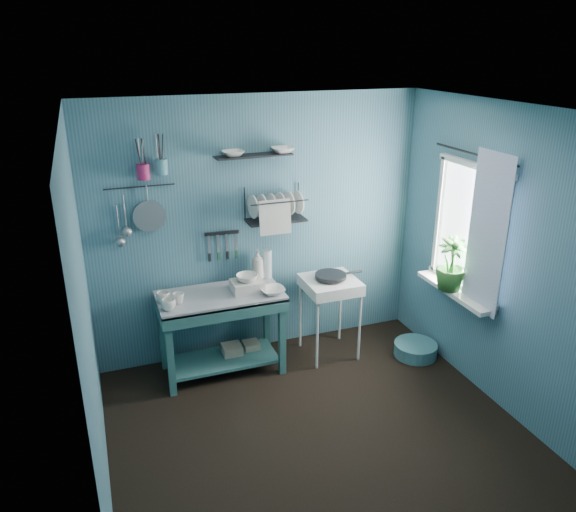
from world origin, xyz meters
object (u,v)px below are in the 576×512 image
object	(u,v)px
colander	(149,216)
mug_mid	(178,298)
frying_pan	(331,276)
storage_tin_large	(232,355)
water_bottle	(267,264)
dish_rack	(276,205)
wash_tub	(247,286)
floor_basin	(415,349)
utensil_cup_teal	(161,167)
potted_plant	(451,264)
storage_tin_small	(251,351)
utensil_cup_magenta	(143,172)
work_counter	(222,333)
mug_left	(169,305)
soap_bottle	(258,265)
mug_right	(163,297)
hotplate_stand	(329,317)

from	to	relation	value
colander	mug_mid	bearing A→B (deg)	-67.36
frying_pan	storage_tin_large	world-z (taller)	frying_pan
water_bottle	dish_rack	world-z (taller)	dish_rack
wash_tub	colander	world-z (taller)	colander
mug_mid	floor_basin	size ratio (longest dim) A/B	0.24
utensil_cup_teal	storage_tin_large	bearing A→B (deg)	-23.66
utensil_cup_teal	mug_mid	bearing A→B (deg)	-87.67
potted_plant	floor_basin	size ratio (longest dim) A/B	1.15
storage_tin_large	floor_basin	world-z (taller)	storage_tin_large
storage_tin_large	storage_tin_small	distance (m)	0.20
utensil_cup_magenta	colander	xyz separation A→B (m)	(0.02, 0.03, -0.40)
work_counter	storage_tin_small	bearing A→B (deg)	16.06
water_bottle	dish_rack	xyz separation A→B (m)	(0.09, -0.00, 0.58)
mug_left	frying_pan	bearing A→B (deg)	4.22
soap_bottle	potted_plant	xyz separation A→B (m)	(1.53, -0.88, 0.13)
mug_right	potted_plant	world-z (taller)	potted_plant
wash_tub	utensil_cup_magenta	bearing A→B (deg)	160.20
frying_pan	floor_basin	bearing A→B (deg)	-23.45
utensil_cup_magenta	water_bottle	bearing A→B (deg)	-2.48
work_counter	colander	xyz separation A→B (m)	(-0.53, 0.30, 1.10)
mug_mid	dish_rack	distance (m)	1.23
wash_tub	frying_pan	distance (m)	0.82
wash_tub	utensil_cup_teal	distance (m)	1.29
frying_pan	colander	distance (m)	1.76
mug_right	storage_tin_small	world-z (taller)	mug_right
water_bottle	storage_tin_small	bearing A→B (deg)	-147.53
utensil_cup_teal	storage_tin_small	size ratio (longest dim) A/B	0.65
work_counter	colander	bearing A→B (deg)	151.87
wash_tub	colander	distance (m)	1.06
hotplate_stand	floor_basin	xyz separation A→B (m)	(0.79, -0.34, -0.33)
soap_bottle	dish_rack	xyz separation A→B (m)	(0.19, 0.02, 0.57)
potted_plant	storage_tin_large	bearing A→B (deg)	158.50
dish_rack	floor_basin	distance (m)	2.00
mug_left	mug_right	bearing A→B (deg)	97.13
mug_mid	potted_plant	distance (m)	2.42
wash_tub	floor_basin	xyz separation A→B (m)	(1.61, -0.37, -0.78)
mug_mid	storage_tin_large	world-z (taller)	mug_mid
work_counter	hotplate_stand	bearing A→B (deg)	-1.33
soap_bottle	wash_tub	bearing A→B (deg)	-127.69
utensil_cup_teal	colander	world-z (taller)	utensil_cup_teal
mug_mid	water_bottle	distance (m)	0.95
dish_rack	wash_tub	bearing A→B (deg)	-151.10
frying_pan	utensil_cup_teal	bearing A→B (deg)	167.94
utensil_cup_magenta	potted_plant	xyz separation A→B (m)	(2.49, -0.94, -0.82)
mug_mid	utensil_cup_magenta	bearing A→B (deg)	116.80
mug_left	utensil_cup_teal	distance (m)	1.17
floor_basin	mug_left	bearing A→B (deg)	174.42
wash_tub	utensil_cup_magenta	xyz separation A→B (m)	(-0.79, 0.29, 1.05)
frying_pan	storage_tin_small	bearing A→B (deg)	170.68
hotplate_stand	storage_tin_small	world-z (taller)	hotplate_stand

